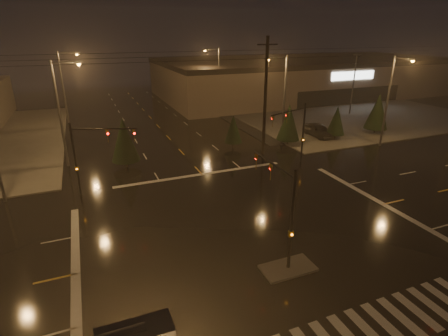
# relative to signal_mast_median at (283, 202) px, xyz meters

# --- Properties ---
(ground) EXTENTS (140.00, 140.00, 0.00)m
(ground) POSITION_rel_signal_mast_median_xyz_m (-0.00, 3.07, -3.75)
(ground) COLOR black
(ground) RESTS_ON ground
(sidewalk_ne) EXTENTS (36.00, 36.00, 0.12)m
(sidewalk_ne) POSITION_rel_signal_mast_median_xyz_m (30.00, 33.07, -3.69)
(sidewalk_ne) COLOR #47453F
(sidewalk_ne) RESTS_ON ground
(median_island) EXTENTS (3.00, 1.60, 0.15)m
(median_island) POSITION_rel_signal_mast_median_xyz_m (-0.00, -0.93, -3.68)
(median_island) COLOR #47453F
(median_island) RESTS_ON ground
(stop_bar_far) EXTENTS (16.00, 0.50, 0.01)m
(stop_bar_far) POSITION_rel_signal_mast_median_xyz_m (-0.00, 14.07, -3.75)
(stop_bar_far) COLOR beige
(stop_bar_far) RESTS_ON ground
(parking_lot) EXTENTS (50.00, 24.00, 0.08)m
(parking_lot) POSITION_rel_signal_mast_median_xyz_m (35.00, 31.07, -3.71)
(parking_lot) COLOR black
(parking_lot) RESTS_ON ground
(retail_building) EXTENTS (60.20, 28.30, 7.20)m
(retail_building) POSITION_rel_signal_mast_median_xyz_m (35.00, 49.06, 0.09)
(retail_building) COLOR #6E5C4E
(retail_building) RESTS_ON ground
(signal_mast_median) EXTENTS (0.25, 4.59, 6.00)m
(signal_mast_median) POSITION_rel_signal_mast_median_xyz_m (0.00, 0.00, 0.00)
(signal_mast_median) COLOR black
(signal_mast_median) RESTS_ON ground
(signal_mast_ne) EXTENTS (4.84, 1.86, 6.00)m
(signal_mast_ne) POSITION_rel_signal_mast_median_xyz_m (9.50, 13.21, 0.04)
(signal_mast_ne) COLOR black
(signal_mast_ne) RESTS_ON ground
(signal_mast_nw) EXTENTS (4.84, 1.86, 6.00)m
(signal_mast_nw) POSITION_rel_signal_mast_median_xyz_m (-9.50, 13.21, 0.04)
(signal_mast_nw) COLOR black
(signal_mast_nw) RESTS_ON ground
(streetlight_1) EXTENTS (2.77, 0.32, 10.00)m
(streetlight_1) POSITION_rel_signal_mast_median_xyz_m (-11.18, 21.07, 2.05)
(streetlight_1) COLOR #38383A
(streetlight_1) RESTS_ON ground
(streetlight_2) EXTENTS (2.77, 0.32, 10.00)m
(streetlight_2) POSITION_rel_signal_mast_median_xyz_m (-11.18, 37.07, 2.05)
(streetlight_2) COLOR #38383A
(streetlight_2) RESTS_ON ground
(streetlight_3) EXTENTS (2.77, 0.32, 10.00)m
(streetlight_3) POSITION_rel_signal_mast_median_xyz_m (11.18, 19.07, 2.05)
(streetlight_3) COLOR #38383A
(streetlight_3) RESTS_ON ground
(streetlight_4) EXTENTS (2.77, 0.32, 10.00)m
(streetlight_4) POSITION_rel_signal_mast_median_xyz_m (11.18, 39.07, 2.05)
(streetlight_4) COLOR #38383A
(streetlight_4) RESTS_ON ground
(streetlight_6) EXTENTS (0.32, 2.77, 10.00)m
(streetlight_6) POSITION_rel_signal_mast_median_xyz_m (22.00, 14.26, 2.05)
(streetlight_6) COLOR #38383A
(streetlight_6) RESTS_ON ground
(utility_pole_1) EXTENTS (2.20, 0.32, 12.00)m
(utility_pole_1) POSITION_rel_signal_mast_median_xyz_m (8.00, 17.07, 2.38)
(utility_pole_1) COLOR black
(utility_pole_1) RESTS_ON ground
(conifer_0) EXTENTS (2.62, 2.62, 4.79)m
(conifer_0) POSITION_rel_signal_mast_median_xyz_m (12.16, 18.86, -1.01)
(conifer_0) COLOR black
(conifer_0) RESTS_ON ground
(conifer_1) EXTENTS (2.17, 2.17, 4.09)m
(conifer_1) POSITION_rel_signal_mast_median_xyz_m (18.72, 18.62, -1.36)
(conifer_1) COLOR black
(conifer_1) RESTS_ON ground
(conifer_2) EXTENTS (2.87, 2.87, 5.19)m
(conifer_2) POSITION_rel_signal_mast_median_xyz_m (25.23, 18.83, -0.81)
(conifer_2) COLOR black
(conifer_2) RESTS_ON ground
(conifer_3) EXTENTS (2.68, 2.68, 4.89)m
(conifer_3) POSITION_rel_signal_mast_median_xyz_m (-6.18, 18.65, -0.96)
(conifer_3) COLOR black
(conifer_3) RESTS_ON ground
(conifer_4) EXTENTS (1.99, 1.99, 3.80)m
(conifer_4) POSITION_rel_signal_mast_median_xyz_m (5.81, 20.15, -1.50)
(conifer_4) COLOR black
(conifer_4) RESTS_ON ground
(car_parked) EXTENTS (2.01, 4.92, 1.67)m
(car_parked) POSITION_rel_signal_mast_median_xyz_m (17.55, 20.32, -2.92)
(car_parked) COLOR black
(car_parked) RESTS_ON ground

